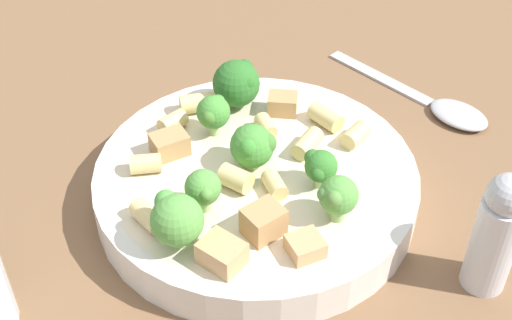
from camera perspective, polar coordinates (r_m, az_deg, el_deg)
name	(u,v)px	position (r m, az deg, el deg)	size (l,w,h in m)	color
ground_plane	(256,200)	(0.55, 0.00, -3.24)	(2.00, 2.00, 0.00)	brown
pasta_bowl	(256,183)	(0.54, 0.00, -1.83)	(0.24, 0.24, 0.03)	silver
broccoli_floret_0	(176,218)	(0.46, -6.44, -4.65)	(0.04, 0.04, 0.04)	#84AD60
broccoli_floret_1	(337,196)	(0.48, 6.53, -2.90)	(0.03, 0.03, 0.04)	#84AD60
broccoli_floret_2	(254,146)	(0.52, -0.16, 1.15)	(0.04, 0.03, 0.04)	#93B766
broccoli_floret_3	(203,189)	(0.49, -4.24, -2.31)	(0.03, 0.03, 0.03)	#93B766
broccoli_floret_4	(320,167)	(0.51, 5.13, -0.52)	(0.02, 0.02, 0.03)	#9EC175
broccoli_floret_5	(213,112)	(0.55, -3.42, 3.83)	(0.03, 0.03, 0.03)	#9EC175
broccoli_floret_6	(237,83)	(0.58, -1.52, 6.19)	(0.04, 0.04, 0.04)	#84AD60
rigatoni_0	(266,126)	(0.56, 0.78, 2.71)	(0.01, 0.01, 0.02)	#E0C67F
rigatoni_1	(326,117)	(0.57, 5.59, 3.43)	(0.02, 0.02, 0.03)	#E0C67F
rigatoni_2	(306,142)	(0.55, 4.01, 1.43)	(0.01, 0.01, 0.03)	#E0C67F
rigatoni_3	(148,216)	(0.49, -8.63, -4.48)	(0.01, 0.01, 0.03)	#E0C67F
rigatoni_4	(236,179)	(0.51, -1.65, -1.49)	(0.02, 0.02, 0.02)	#E0C67F
rigatoni_5	(197,103)	(0.58, -4.73, 4.56)	(0.02, 0.02, 0.03)	#E0C67F
rigatoni_6	(269,187)	(0.51, 1.09, -2.15)	(0.01, 0.01, 0.02)	#E0C67F
rigatoni_7	(355,135)	(0.56, 7.96, 1.99)	(0.01, 0.01, 0.02)	#E0C67F
rigatoni_8	(146,164)	(0.53, -8.81, -0.29)	(0.01, 0.01, 0.02)	#E0C67F
rigatoni_9	(173,122)	(0.57, -6.68, 3.03)	(0.01, 0.01, 0.02)	#E0C67F
chicken_chunk_0	(282,104)	(0.58, 2.13, 4.51)	(0.02, 0.02, 0.02)	tan
chicken_chunk_1	(305,246)	(0.47, 3.97, -6.90)	(0.02, 0.02, 0.01)	tan
chicken_chunk_2	(264,222)	(0.48, 0.61, -4.96)	(0.03, 0.02, 0.02)	tan
chicken_chunk_3	(170,144)	(0.54, -6.92, 1.26)	(0.03, 0.02, 0.02)	tan
chicken_chunk_4	(222,253)	(0.46, -2.75, -7.48)	(0.03, 0.02, 0.02)	tan
pepper_shaker	(497,233)	(0.49, 18.71, -5.53)	(0.03, 0.03, 0.10)	silver
spoon	(436,103)	(0.66, 14.18, 4.44)	(0.17, 0.07, 0.01)	#B2B2B7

